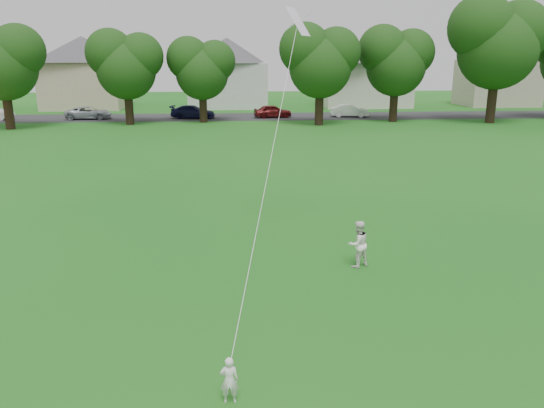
{
  "coord_description": "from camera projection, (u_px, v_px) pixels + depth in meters",
  "views": [
    {
      "loc": [
        0.42,
        -10.42,
        5.8
      ],
      "look_at": [
        1.35,
        2.0,
        2.3
      ],
      "focal_mm": 35.0,
      "sensor_mm": 36.0,
      "label": 1
    }
  ],
  "objects": [
    {
      "name": "ground",
      "position": [
        217.0,
        331.0,
        11.54
      ],
      "size": [
        160.0,
        160.0,
        0.0
      ],
      "primitive_type": "plane",
      "color": "#145815",
      "rests_on": "ground"
    },
    {
      "name": "street",
      "position": [
        228.0,
        117.0,
        51.87
      ],
      "size": [
        90.0,
        7.0,
        0.01
      ],
      "primitive_type": "cube",
      "color": "#2D2D30",
      "rests_on": "ground"
    },
    {
      "name": "toddler",
      "position": [
        229.0,
        380.0,
        9.07
      ],
      "size": [
        0.32,
        0.21,
        0.88
      ],
      "primitive_type": "imported",
      "rotation": [
        0.0,
        0.0,
        3.14
      ],
      "color": "white",
      "rests_on": "ground"
    },
    {
      "name": "older_boy",
      "position": [
        358.0,
        244.0,
        14.93
      ],
      "size": [
        0.81,
        0.74,
        1.35
      ],
      "primitive_type": "imported",
      "rotation": [
        0.0,
        0.0,
        3.57
      ],
      "color": "white",
      "rests_on": "ground"
    },
    {
      "name": "kite",
      "position": [
        273.0,
        146.0,
        12.67
      ],
      "size": [
        1.61,
        5.18,
        11.29
      ],
      "color": "white",
      "rests_on": "ground"
    },
    {
      "name": "tree_row",
      "position": [
        289.0,
        50.0,
        45.07
      ],
      "size": [
        81.04,
        8.75,
        11.17
      ],
      "color": "black",
      "rests_on": "ground"
    },
    {
      "name": "parked_cars",
      "position": [
        132.0,
        112.0,
        50.09
      ],
      "size": [
        46.69,
        2.2,
        1.26
      ],
      "color": "black",
      "rests_on": "ground"
    },
    {
      "name": "house_row",
      "position": [
        224.0,
        64.0,
        60.11
      ],
      "size": [
        76.15,
        14.14,
        10.22
      ],
      "color": "silver",
      "rests_on": "ground"
    }
  ]
}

